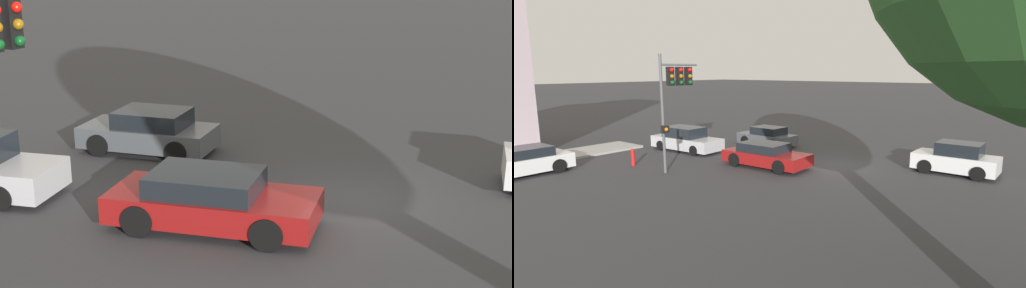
% 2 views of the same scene
% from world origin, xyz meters
% --- Properties ---
extents(ground_plane, '(300.00, 300.00, 0.00)m').
position_xyz_m(ground_plane, '(0.00, 0.00, 0.00)').
color(ground_plane, '#333335').
extents(traffic_signal, '(0.67, 2.14, 5.76)m').
position_xyz_m(traffic_signal, '(5.73, 5.74, 4.13)').
color(traffic_signal, '#515456').
rests_on(traffic_signal, ground_plane).
extents(crossing_car_0, '(3.96, 1.93, 1.28)m').
position_xyz_m(crossing_car_0, '(6.29, -2.44, 0.62)').
color(crossing_car_0, '#4C5156').
rests_on(crossing_car_0, ground_plane).
extents(crossing_car_1, '(4.62, 2.06, 1.27)m').
position_xyz_m(crossing_car_1, '(2.72, 2.39, 0.62)').
color(crossing_car_1, maroon).
rests_on(crossing_car_1, ground_plane).
extents(crossing_car_2, '(4.82, 2.00, 1.50)m').
position_xyz_m(crossing_car_2, '(9.35, 1.98, 0.70)').
color(crossing_car_2, '#B7B7BC').
rests_on(crossing_car_2, ground_plane).
extents(crossing_car_3, '(3.84, 1.92, 1.56)m').
position_xyz_m(crossing_car_3, '(-5.58, -2.02, 0.73)').
color(crossing_car_3, silver).
rests_on(crossing_car_3, ground_plane).
extents(parked_car_0, '(2.07, 4.40, 1.35)m').
position_xyz_m(parked_car_0, '(11.04, 10.84, 0.66)').
color(parked_car_0, silver).
rests_on(parked_car_0, ground_plane).
extents(fire_hydrant, '(0.22, 0.22, 0.92)m').
position_xyz_m(fire_hydrant, '(8.52, 6.42, 0.49)').
color(fire_hydrant, red).
rests_on(fire_hydrant, ground_plane).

